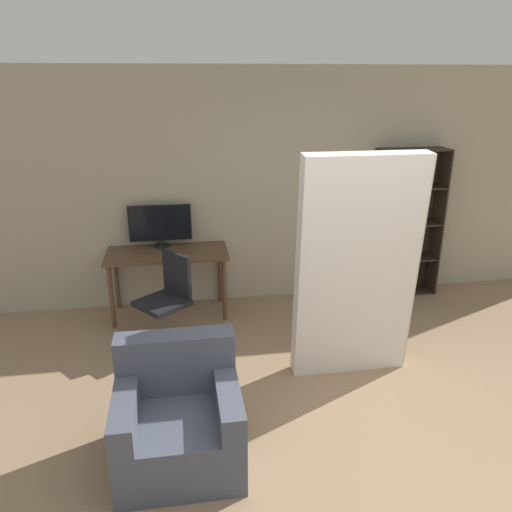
# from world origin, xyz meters

# --- Properties ---
(ground_plane) EXTENTS (16.00, 16.00, 0.00)m
(ground_plane) POSITION_xyz_m (0.00, 0.00, 0.00)
(ground_plane) COLOR #937556
(wall_back) EXTENTS (8.00, 0.06, 2.70)m
(wall_back) POSITION_xyz_m (0.00, 3.17, 1.35)
(wall_back) COLOR tan
(wall_back) RESTS_ON ground
(desk) EXTENTS (1.33, 0.62, 0.75)m
(desk) POSITION_xyz_m (-1.46, 2.83, 0.65)
(desk) COLOR brown
(desk) RESTS_ON ground
(monitor) EXTENTS (0.70, 0.18, 0.48)m
(monitor) POSITION_xyz_m (-1.52, 3.03, 1.01)
(monitor) COLOR black
(monitor) RESTS_ON desk
(office_chair) EXTENTS (0.62, 0.62, 0.93)m
(office_chair) POSITION_xyz_m (-1.47, 2.17, 0.38)
(office_chair) COLOR #4C4C51
(office_chair) RESTS_ON ground
(bookshelf) EXTENTS (0.82, 0.31, 1.79)m
(bookshelf) POSITION_xyz_m (1.30, 3.02, 0.90)
(bookshelf) COLOR #2D2319
(bookshelf) RESTS_ON ground
(mattress_near) EXTENTS (1.05, 0.32, 2.02)m
(mattress_near) POSITION_xyz_m (0.18, 1.36, 1.01)
(mattress_near) COLOR silver
(mattress_near) RESTS_ON ground
(armchair) EXTENTS (0.85, 0.80, 0.85)m
(armchair) POSITION_xyz_m (-1.39, 0.51, 0.32)
(armchair) COLOR #474C5B
(armchair) RESTS_ON ground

